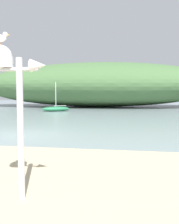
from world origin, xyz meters
The scene contains 5 objects.
ground_plane centered at (0.00, 0.00, 0.00)m, with size 120.00×120.00×0.00m, color gray.
distant_hill centered at (0.31, 27.27, 3.45)m, with size 38.22×15.15×6.91m, color #476B3D.
mast_structure centered at (3.48, -7.75, 2.49)m, with size 1.09×0.46×2.84m.
seagull_on_radar centered at (3.35, -7.74, 3.16)m, with size 0.32×0.14×0.23m.
sailboat_east_reach centered at (-3.04, 16.43, 0.30)m, with size 3.50×2.68×3.44m.
Camera 1 is at (5.67, -11.99, 2.17)m, focal length 39.88 mm.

